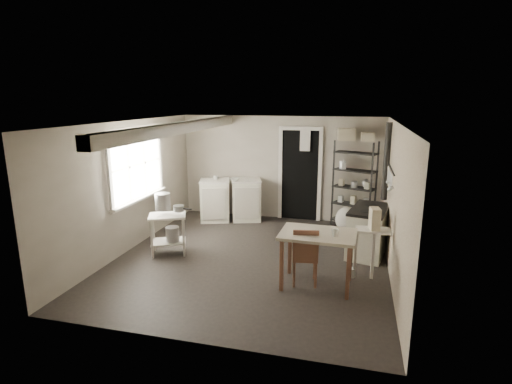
% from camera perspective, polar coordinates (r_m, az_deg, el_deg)
% --- Properties ---
extents(floor, '(5.00, 5.00, 0.00)m').
position_cam_1_polar(floor, '(6.93, -0.62, -9.44)').
color(floor, black).
rests_on(floor, ground).
extents(ceiling, '(5.00, 5.00, 0.00)m').
position_cam_1_polar(ceiling, '(6.41, -0.67, 9.89)').
color(ceiling, silver).
rests_on(ceiling, wall_back).
extents(wall_back, '(4.50, 0.02, 2.30)m').
position_cam_1_polar(wall_back, '(8.97, 3.47, 3.44)').
color(wall_back, '#A69C8D').
rests_on(wall_back, ground).
extents(wall_front, '(4.50, 0.02, 2.30)m').
position_cam_1_polar(wall_front, '(4.31, -9.28, -7.66)').
color(wall_front, '#A69C8D').
rests_on(wall_front, ground).
extents(wall_left, '(0.02, 5.00, 2.30)m').
position_cam_1_polar(wall_left, '(7.46, -17.58, 0.84)').
color(wall_left, '#A69C8D').
rests_on(wall_left, ground).
extents(wall_right, '(0.02, 5.00, 2.30)m').
position_cam_1_polar(wall_right, '(6.40, 19.24, -1.30)').
color(wall_right, '#A69C8D').
rests_on(wall_right, ground).
extents(window, '(0.12, 1.76, 1.28)m').
position_cam_1_polar(window, '(7.55, -16.78, 3.74)').
color(window, silver).
rests_on(window, wall_left).
extents(doorway, '(0.96, 0.10, 2.08)m').
position_cam_1_polar(doorway, '(8.89, 6.27, 2.32)').
color(doorway, silver).
rests_on(doorway, ground).
extents(ceiling_beam, '(0.18, 5.00, 0.18)m').
position_cam_1_polar(ceiling_beam, '(6.82, -10.58, 9.04)').
color(ceiling_beam, silver).
rests_on(ceiling_beam, ceiling).
extents(wallpaper_panel, '(0.01, 5.00, 2.30)m').
position_cam_1_polar(wallpaper_panel, '(6.39, 19.15, -1.30)').
color(wallpaper_panel, beige).
rests_on(wallpaper_panel, wall_right).
extents(utensil_rail, '(0.06, 1.20, 0.44)m').
position_cam_1_polar(utensil_rail, '(6.90, 18.60, 3.17)').
color(utensil_rail, silver).
rests_on(utensil_rail, wall_right).
extents(prep_table, '(0.75, 0.65, 0.71)m').
position_cam_1_polar(prep_table, '(7.17, -12.45, -5.59)').
color(prep_table, silver).
rests_on(prep_table, ground).
extents(stockpot, '(0.28, 0.28, 0.29)m').
position_cam_1_polar(stockpot, '(7.06, -13.19, -1.33)').
color(stockpot, silver).
rests_on(stockpot, prep_table).
extents(saucepan, '(0.23, 0.23, 0.10)m').
position_cam_1_polar(saucepan, '(6.91, -11.00, -2.31)').
color(saucepan, silver).
rests_on(saucepan, prep_table).
extents(bucket, '(0.28, 0.28, 0.25)m').
position_cam_1_polar(bucket, '(7.09, -11.84, -5.89)').
color(bucket, silver).
rests_on(bucket, prep_table).
extents(base_cabinets, '(1.52, 1.00, 0.92)m').
position_cam_1_polar(base_cabinets, '(8.93, -3.63, -1.13)').
color(base_cabinets, silver).
rests_on(base_cabinets, ground).
extents(mixing_bowl, '(0.33, 0.33, 0.07)m').
position_cam_1_polar(mixing_bowl, '(8.74, -3.09, 1.87)').
color(mixing_bowl, silver).
rests_on(mixing_bowl, base_cabinets).
extents(counter_cup, '(0.14, 0.14, 0.09)m').
position_cam_1_polar(counter_cup, '(8.86, -5.78, 2.06)').
color(counter_cup, silver).
rests_on(counter_cup, base_cabinets).
extents(shelf_rack, '(0.93, 0.64, 1.83)m').
position_cam_1_polar(shelf_rack, '(8.59, 13.87, 1.27)').
color(shelf_rack, black).
rests_on(shelf_rack, ground).
extents(shelf_jar, '(0.11, 0.11, 0.21)m').
position_cam_1_polar(shelf_jar, '(8.55, 12.41, 4.21)').
color(shelf_jar, silver).
rests_on(shelf_jar, shelf_rack).
extents(storage_box_a, '(0.38, 0.34, 0.24)m').
position_cam_1_polar(storage_box_a, '(8.47, 12.82, 8.43)').
color(storage_box_a, beige).
rests_on(storage_box_a, shelf_rack).
extents(storage_box_b, '(0.27, 0.25, 0.16)m').
position_cam_1_polar(storage_box_b, '(8.43, 15.71, 8.11)').
color(storage_box_b, beige).
rests_on(storage_box_b, shelf_rack).
extents(stove, '(0.79, 1.15, 0.83)m').
position_cam_1_polar(stove, '(7.26, 15.76, -5.21)').
color(stove, silver).
rests_on(stove, ground).
extents(stovepipe, '(0.13, 0.13, 1.35)m').
position_cam_1_polar(stovepipe, '(7.39, 18.15, 4.15)').
color(stovepipe, black).
rests_on(stovepipe, stove).
extents(side_ledge, '(0.53, 0.31, 0.79)m').
position_cam_1_polar(side_ledge, '(6.29, 16.22, -8.20)').
color(side_ledge, silver).
rests_on(side_ledge, ground).
extents(oats_box, '(0.17, 0.24, 0.32)m').
position_cam_1_polar(oats_box, '(6.10, 16.64, -3.16)').
color(oats_box, beige).
rests_on(oats_box, side_ledge).
extents(work_table, '(1.09, 0.78, 0.81)m').
position_cam_1_polar(work_table, '(5.92, 8.71, -9.73)').
color(work_table, beige).
rests_on(work_table, ground).
extents(table_cup, '(0.14, 0.14, 0.10)m').
position_cam_1_polar(table_cup, '(5.66, 11.22, -6.24)').
color(table_cup, silver).
rests_on(table_cup, work_table).
extents(chair, '(0.42, 0.43, 0.88)m').
position_cam_1_polar(chair, '(5.93, 7.03, -8.52)').
color(chair, brown).
rests_on(chair, ground).
extents(flour_sack, '(0.53, 0.49, 0.52)m').
position_cam_1_polar(flour_sack, '(8.38, 12.72, -3.97)').
color(flour_sack, silver).
rests_on(flour_sack, ground).
extents(floor_crock, '(0.14, 0.14, 0.14)m').
position_cam_1_polar(floor_crock, '(6.41, 13.53, -11.06)').
color(floor_crock, silver).
rests_on(floor_crock, ground).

